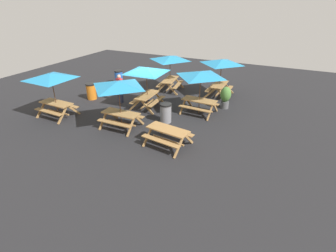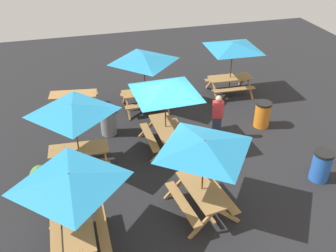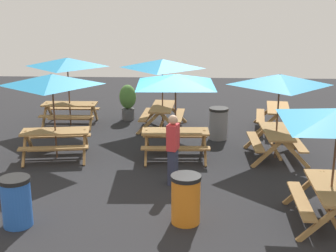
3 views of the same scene
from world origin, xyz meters
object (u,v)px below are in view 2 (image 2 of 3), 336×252
object	(u,v)px
trash_bin_gray	(108,122)
picnic_table_0	(73,113)
person_standing	(217,116)
picnic_table_2	(74,98)
picnic_table_1	(233,50)
potted_plant_0	(42,183)
picnic_table_4	(165,94)
picnic_table_6	(204,151)
picnic_table_5	(144,62)
trash_bin_orange	(262,114)
picnic_table_3	(71,184)
trash_bin_blue	(321,166)

from	to	relation	value
trash_bin_gray	picnic_table_0	bearing A→B (deg)	57.89
person_standing	picnic_table_2	bearing A→B (deg)	-19.92
picnic_table_2	trash_bin_gray	size ratio (longest dim) A/B	2.02
picnic_table_1	potted_plant_0	world-z (taller)	picnic_table_1
picnic_table_0	picnic_table_4	size ratio (longest dim) A/B	0.83
person_standing	picnic_table_0	bearing A→B (deg)	20.96
picnic_table_1	picnic_table_2	world-z (taller)	picnic_table_1
picnic_table_6	picnic_table_5	bearing A→B (deg)	174.14
picnic_table_0	potted_plant_0	distance (m)	2.12
picnic_table_5	trash_bin_gray	size ratio (longest dim) A/B	2.38
picnic_table_6	picnic_table_4	bearing A→B (deg)	174.17
trash_bin_gray	trash_bin_orange	bearing A→B (deg)	170.20
trash_bin_orange	picnic_table_6	bearing A→B (deg)	44.42
picnic_table_1	trash_bin_orange	bearing A→B (deg)	94.32
picnic_table_2	person_standing	world-z (taller)	person_standing
picnic_table_4	person_standing	size ratio (longest dim) A/B	1.69
trash_bin_orange	picnic_table_2	bearing A→B (deg)	-24.00
picnic_table_6	person_standing	xyz separation A→B (m)	(-1.70, -3.23, -1.10)
picnic_table_3	trash_bin_orange	xyz separation A→B (m)	(-6.86, -3.97, -1.49)
picnic_table_0	picnic_table_5	world-z (taller)	same
trash_bin_gray	person_standing	xyz separation A→B (m)	(-3.61, 1.27, 0.39)
trash_bin_orange	trash_bin_blue	size ratio (longest dim) A/B	1.00
picnic_table_2	potted_plant_0	size ratio (longest dim) A/B	1.58
picnic_table_0	picnic_table_2	world-z (taller)	picnic_table_0
picnic_table_0	trash_bin_blue	distance (m)	7.46
trash_bin_gray	picnic_table_3	bearing A→B (deg)	74.85
person_standing	trash_bin_orange	bearing A→B (deg)	-155.86
picnic_table_1	picnic_table_0	bearing A→B (deg)	31.01
picnic_table_6	picnic_table_2	bearing A→B (deg)	-163.49
picnic_table_2	trash_bin_gray	bearing A→B (deg)	126.97
picnic_table_0	trash_bin_blue	xyz separation A→B (m)	(-6.91, 2.40, -1.49)
picnic_table_0	picnic_table_3	distance (m)	3.15
trash_bin_blue	trash_bin_gray	size ratio (longest dim) A/B	1.00
picnic_table_1	picnic_table_6	xyz separation A→B (m)	(3.51, 6.33, 0.00)
picnic_table_0	person_standing	bearing A→B (deg)	-170.52
picnic_table_1	picnic_table_4	size ratio (longest dim) A/B	1.00
picnic_table_5	person_standing	distance (m)	3.53
picnic_table_3	person_standing	xyz separation A→B (m)	(-4.94, -3.65, -1.10)
picnic_table_5	trash_bin_orange	distance (m)	4.80
picnic_table_1	person_standing	size ratio (longest dim) A/B	1.69
picnic_table_2	trash_bin_orange	bearing A→B (deg)	164.22
picnic_table_6	picnic_table_0	bearing A→B (deg)	-140.30
picnic_table_0	potted_plant_0	size ratio (longest dim) A/B	1.87
picnic_table_1	person_standing	xyz separation A→B (m)	(1.81, 3.10, -1.10)
picnic_table_0	picnic_table_2	xyz separation A→B (m)	(-0.02, -3.77, -1.43)
picnic_table_6	trash_bin_blue	xyz separation A→B (m)	(-3.88, -0.32, -1.49)
picnic_table_0	picnic_table_5	distance (m)	4.25
trash_bin_blue	person_standing	xyz separation A→B (m)	(2.18, -2.91, 0.39)
picnic_table_6	picnic_table_3	bearing A→B (deg)	-90.88
potted_plant_0	trash_bin_gray	bearing A→B (deg)	-125.56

